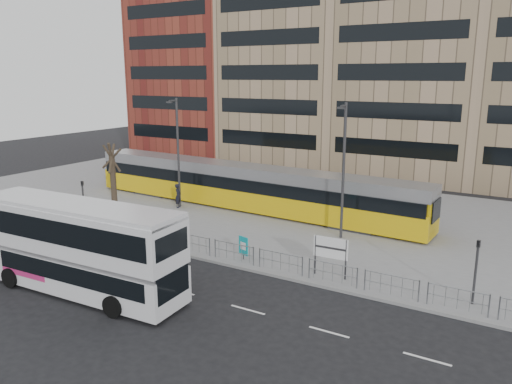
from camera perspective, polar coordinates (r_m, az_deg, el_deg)
The scene contains 16 objects.
ground at distance 29.71m, azimuth -6.80°, elevation -7.61°, with size 120.00×120.00×0.00m, color black.
plaza at distance 39.38m, azimuth 3.85°, elevation -2.19°, with size 64.00×24.00×0.15m, color slate.
kerb at distance 29.72m, azimuth -6.75°, elevation -7.44°, with size 64.00×0.25×0.17m, color gray.
building_row at distance 58.34m, azimuth 15.82°, elevation 15.09°, with size 70.40×18.40×31.20m.
pedestrian_barrier at distance 28.65m, azimuth -3.05°, elevation -6.24°, with size 32.07×0.07×1.10m.
road_markings at distance 26.27m, azimuth -10.43°, elevation -10.60°, with size 62.00×0.12×0.01m, color white.
double_decker_bus at distance 25.90m, azimuth -19.60°, elevation -5.71°, with size 11.47×3.33×4.54m.
tram at distance 39.56m, azimuth -1.34°, elevation 0.62°, with size 29.57×4.10×3.47m.
station_sign at distance 26.46m, azimuth 8.52°, elevation -6.53°, with size 1.87×0.17×2.15m.
ad_panel at distance 28.78m, azimuth -1.45°, elevation -6.22°, with size 0.71×0.25×1.36m.
pedestrian at distance 40.34m, azimuth -8.89°, elevation -0.42°, with size 0.70×0.46×1.93m, color black.
traffic_light_west at distance 37.40m, azimuth -19.15°, elevation -0.49°, with size 0.23×0.25×3.10m.
traffic_light_east at distance 25.08m, azimuth 23.88°, elevation -7.51°, with size 0.19×0.22×3.10m.
lamp_post_west at distance 40.08m, azimuth -8.94°, elevation 4.93°, with size 0.45×1.04×8.65m.
lamp_post_east at distance 32.02m, azimuth 9.95°, elevation 2.91°, with size 0.45×1.04×8.74m.
bare_tree at distance 39.20m, azimuth -16.29°, elevation 5.64°, with size 3.97×3.97×7.39m.
Camera 1 is at (17.08, -21.91, 10.51)m, focal length 35.00 mm.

